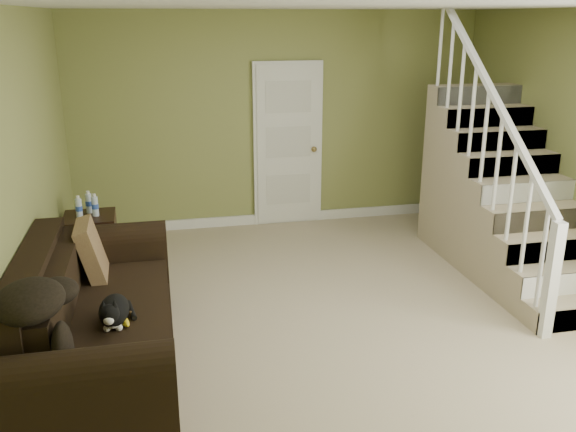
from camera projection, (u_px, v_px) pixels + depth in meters
name	position (u px, v px, depth m)	size (l,w,h in m)	color
floor	(342.00, 320.00, 5.31)	(5.00, 5.50, 0.01)	tan
ceiling	(352.00, 5.00, 4.50)	(5.00, 5.50, 0.01)	white
wall_back	(279.00, 121.00, 7.46)	(5.00, 0.04, 2.60)	olive
wall_front	(560.00, 348.00, 2.35)	(5.00, 0.04, 2.60)	olive
wall_left	(16.00, 194.00, 4.40)	(0.04, 5.50, 2.60)	olive
baseboard_back	(280.00, 218.00, 7.82)	(5.00, 0.04, 0.12)	white
baseboard_left	(42.00, 344.00, 4.80)	(0.04, 5.50, 0.12)	white
door	(288.00, 145.00, 7.53)	(0.86, 0.12, 2.02)	white
staircase	(498.00, 204.00, 6.41)	(1.00, 2.51, 2.82)	tan
sofa	(92.00, 332.00, 4.38)	(1.04, 2.40, 0.95)	black
side_table	(92.00, 243.00, 6.24)	(0.52, 0.52, 0.83)	black
cat	(114.00, 312.00, 4.13)	(0.25, 0.54, 0.26)	black
banana	(124.00, 320.00, 4.16)	(0.06, 0.20, 0.06)	yellow
throw_pillow	(92.00, 251.00, 4.91)	(0.12, 0.47, 0.47)	brown
throw_blanket	(29.00, 301.00, 3.46)	(0.38, 0.51, 0.21)	black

